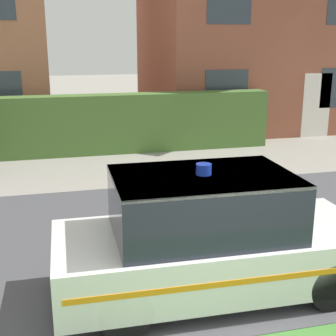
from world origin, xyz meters
name	(u,v)px	position (x,y,z in m)	size (l,w,h in m)	color
road_strip	(172,237)	(0.00, 3.67, 0.01)	(28.00, 5.66, 0.01)	#4C4C51
garden_hedge	(120,123)	(0.09, 9.90, 0.84)	(8.81, 0.67, 1.67)	#4C7233
police_car	(210,237)	(0.04, 1.88, 0.76)	(4.06, 1.74, 1.72)	black
house_right	(248,15)	(5.53, 13.71, 4.02)	(7.61, 6.74, 7.89)	#93513D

